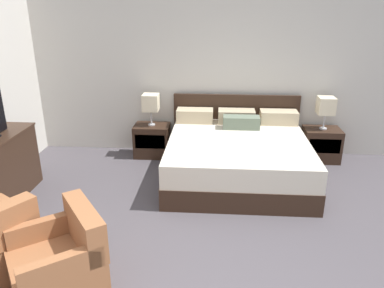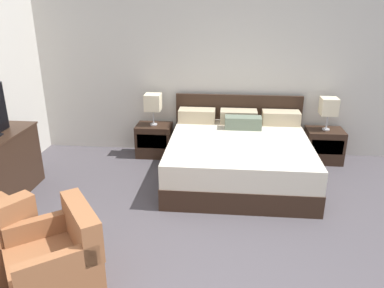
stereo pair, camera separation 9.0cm
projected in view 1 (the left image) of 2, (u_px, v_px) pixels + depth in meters
wall_back at (202, 73)px, 5.84m from camera, size 6.49×0.06×2.56m
bed at (237, 156)px, 5.21m from camera, size 1.97×1.96×0.97m
nightstand_left at (152, 140)px, 5.97m from camera, size 0.55×0.42×0.51m
nightstand_right at (321, 145)px, 5.79m from camera, size 0.55×0.42×0.51m
table_lamp_left at (151, 103)px, 5.76m from camera, size 0.24×0.24×0.49m
table_lamp_right at (326, 106)px, 5.58m from camera, size 0.24×0.24×0.49m
armchair_companion at (61, 265)px, 3.09m from camera, size 0.96×0.96×0.76m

